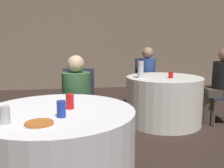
{
  "coord_description": "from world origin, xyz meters",
  "views": [
    {
      "loc": [
        0.3,
        -1.98,
        1.28
      ],
      "look_at": [
        0.69,
        0.58,
        0.83
      ],
      "focal_mm": 40.0,
      "sensor_mm": 36.0,
      "label": 1
    }
  ],
  "objects_px": {
    "person_blue_shirt": "(148,79)",
    "person_green_jacket": "(76,103)",
    "table_far": "(164,100)",
    "pizza_plate_near": "(39,124)",
    "soda_can_red": "(70,101)",
    "soda_can_silver": "(5,115)",
    "chair_near_north": "(78,101)",
    "soda_can_blue": "(61,109)",
    "bottle_far": "(141,70)",
    "chair_far_north": "(146,79)",
    "table_near": "(59,153)",
    "person_black_shirt": "(219,86)"
  },
  "relations": [
    {
      "from": "table_near",
      "to": "pizza_plate_near",
      "type": "relative_size",
      "value": 6.17
    },
    {
      "from": "soda_can_red",
      "to": "soda_can_blue",
      "type": "xyz_separation_m",
      "value": [
        -0.06,
        -0.22,
        0.0
      ]
    },
    {
      "from": "table_near",
      "to": "soda_can_blue",
      "type": "height_order",
      "value": "soda_can_blue"
    },
    {
      "from": "table_near",
      "to": "person_green_jacket",
      "type": "relative_size",
      "value": 1.12
    },
    {
      "from": "soda_can_red",
      "to": "table_near",
      "type": "bearing_deg",
      "value": -161.61
    },
    {
      "from": "table_far",
      "to": "pizza_plate_near",
      "type": "distance_m",
      "value": 2.63
    },
    {
      "from": "soda_can_red",
      "to": "bottle_far",
      "type": "relative_size",
      "value": 0.48
    },
    {
      "from": "chair_far_north",
      "to": "table_near",
      "type": "bearing_deg",
      "value": 60.39
    },
    {
      "from": "chair_far_north",
      "to": "person_black_shirt",
      "type": "xyz_separation_m",
      "value": [
        0.83,
        -1.17,
        0.04
      ]
    },
    {
      "from": "chair_near_north",
      "to": "person_green_jacket",
      "type": "relative_size",
      "value": 0.85
    },
    {
      "from": "table_far",
      "to": "soda_can_blue",
      "type": "height_order",
      "value": "soda_can_blue"
    },
    {
      "from": "table_far",
      "to": "soda_can_silver",
      "type": "distance_m",
      "value": 2.74
    },
    {
      "from": "soda_can_blue",
      "to": "soda_can_silver",
      "type": "bearing_deg",
      "value": -165.94
    },
    {
      "from": "person_blue_shirt",
      "to": "table_far",
      "type": "bearing_deg",
      "value": 90.0
    },
    {
      "from": "person_green_jacket",
      "to": "person_black_shirt",
      "type": "bearing_deg",
      "value": -153.35
    },
    {
      "from": "person_blue_shirt",
      "to": "bottle_far",
      "type": "height_order",
      "value": "person_blue_shirt"
    },
    {
      "from": "person_green_jacket",
      "to": "soda_can_red",
      "type": "bearing_deg",
      "value": 96.46
    },
    {
      "from": "table_far",
      "to": "bottle_far",
      "type": "relative_size",
      "value": 4.59
    },
    {
      "from": "chair_far_north",
      "to": "person_black_shirt",
      "type": "bearing_deg",
      "value": 125.11
    },
    {
      "from": "chair_far_north",
      "to": "bottle_far",
      "type": "height_order",
      "value": "bottle_far"
    },
    {
      "from": "person_green_jacket",
      "to": "bottle_far",
      "type": "bearing_deg",
      "value": -131.82
    },
    {
      "from": "table_near",
      "to": "soda_can_red",
      "type": "xyz_separation_m",
      "value": [
        0.1,
        0.03,
        0.43
      ]
    },
    {
      "from": "chair_near_north",
      "to": "soda_can_red",
      "type": "relative_size",
      "value": 7.78
    },
    {
      "from": "pizza_plate_near",
      "to": "soda_can_silver",
      "type": "xyz_separation_m",
      "value": [
        -0.23,
        0.06,
        0.05
      ]
    },
    {
      "from": "table_far",
      "to": "person_black_shirt",
      "type": "bearing_deg",
      "value": -11.44
    },
    {
      "from": "table_far",
      "to": "person_green_jacket",
      "type": "xyz_separation_m",
      "value": [
        -1.38,
        -0.83,
        0.2
      ]
    },
    {
      "from": "table_near",
      "to": "soda_can_red",
      "type": "distance_m",
      "value": 0.44
    },
    {
      "from": "person_blue_shirt",
      "to": "person_green_jacket",
      "type": "relative_size",
      "value": 1.04
    },
    {
      "from": "chair_near_north",
      "to": "person_blue_shirt",
      "type": "bearing_deg",
      "value": -122.03
    },
    {
      "from": "soda_can_silver",
      "to": "person_green_jacket",
      "type": "bearing_deg",
      "value": 67.47
    },
    {
      "from": "table_near",
      "to": "bottle_far",
      "type": "distance_m",
      "value": 2.04
    },
    {
      "from": "chair_far_north",
      "to": "person_blue_shirt",
      "type": "distance_m",
      "value": 0.17
    },
    {
      "from": "person_blue_shirt",
      "to": "person_green_jacket",
      "type": "xyz_separation_m",
      "value": [
        -1.37,
        -1.66,
        -0.01
      ]
    },
    {
      "from": "chair_near_north",
      "to": "person_black_shirt",
      "type": "height_order",
      "value": "person_black_shirt"
    },
    {
      "from": "person_green_jacket",
      "to": "soda_can_silver",
      "type": "xyz_separation_m",
      "value": [
        -0.47,
        -1.14,
        0.22
      ]
    },
    {
      "from": "pizza_plate_near",
      "to": "soda_can_silver",
      "type": "relative_size",
      "value": 1.66
    },
    {
      "from": "chair_near_north",
      "to": "chair_far_north",
      "type": "relative_size",
      "value": 1.0
    },
    {
      "from": "table_near",
      "to": "person_green_jacket",
      "type": "xyz_separation_m",
      "value": [
        0.15,
        0.86,
        0.2
      ]
    },
    {
      "from": "person_black_shirt",
      "to": "pizza_plate_near",
      "type": "bearing_deg",
      "value": 138.68
    },
    {
      "from": "chair_near_north",
      "to": "soda_can_silver",
      "type": "distance_m",
      "value": 1.42
    },
    {
      "from": "person_blue_shirt",
      "to": "pizza_plate_near",
      "type": "relative_size",
      "value": 5.77
    },
    {
      "from": "table_near",
      "to": "pizza_plate_near",
      "type": "distance_m",
      "value": 0.52
    },
    {
      "from": "chair_near_north",
      "to": "soda_can_red",
      "type": "bearing_deg",
      "value": 95.37
    },
    {
      "from": "table_far",
      "to": "person_blue_shirt",
      "type": "xyz_separation_m",
      "value": [
        -0.0,
        0.83,
        0.22
      ]
    },
    {
      "from": "pizza_plate_near",
      "to": "bottle_far",
      "type": "height_order",
      "value": "bottle_far"
    },
    {
      "from": "chair_far_north",
      "to": "bottle_far",
      "type": "relative_size",
      "value": 3.71
    },
    {
      "from": "soda_can_silver",
      "to": "soda_can_red",
      "type": "bearing_deg",
      "value": 36.66
    },
    {
      "from": "chair_near_north",
      "to": "soda_can_blue",
      "type": "distance_m",
      "value": 1.25
    },
    {
      "from": "chair_near_north",
      "to": "person_blue_shirt",
      "type": "distance_m",
      "value": 2.01
    },
    {
      "from": "soda_can_red",
      "to": "soda_can_silver",
      "type": "height_order",
      "value": "same"
    }
  ]
}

